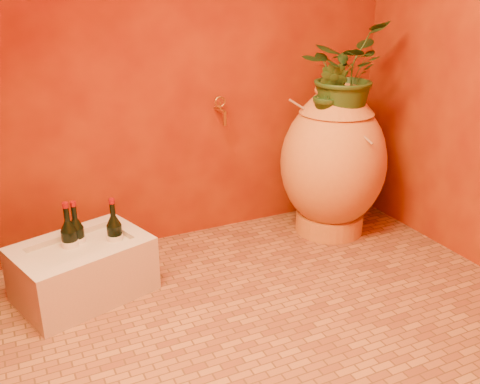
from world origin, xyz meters
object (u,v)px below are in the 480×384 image
amphora (333,162)px  stone_basin (83,270)px  wine_bottle_b (115,237)px  wall_tap (221,109)px  wine_bottle_c (70,243)px  wine_bottle_a (77,240)px

amphora → stone_basin: size_ratio=1.27×
wine_bottle_b → wall_tap: (0.75, 0.35, 0.52)m
stone_basin → wine_bottle_c: (-0.04, 0.05, 0.14)m
wine_bottle_a → wine_bottle_c: 0.05m
stone_basin → wine_bottle_b: size_ratio=2.23×
amphora → wall_tap: 0.76m
wine_bottle_c → wall_tap: wall_tap is taller
wine_bottle_c → wall_tap: bearing=18.8°
wine_bottle_a → wine_bottle_c: bearing=-141.9°
amphora → wine_bottle_b: (-1.38, -0.08, -0.18)m
amphora → stone_basin: (-1.56, -0.11, -0.32)m
wine_bottle_a → wine_bottle_c: size_ratio=0.96×
amphora → wine_bottle_c: bearing=-177.8°
amphora → wall_tap: amphora is taller
wine_bottle_a → wine_bottle_c: wine_bottle_c is taller
amphora → wine_bottle_c: (-1.60, -0.06, -0.18)m
wine_bottle_b → wine_bottle_c: wine_bottle_c is taller
wine_bottle_b → wall_tap: bearing=25.2°
wine_bottle_b → wine_bottle_c: (-0.22, 0.02, 0.00)m
wine_bottle_c → stone_basin: bearing=-50.3°
wine_bottle_c → wine_bottle_a: bearing=38.1°
wine_bottle_b → wall_tap: wall_tap is taller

